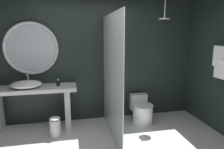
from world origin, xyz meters
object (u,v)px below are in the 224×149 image
object	(u,v)px
round_wall_mirror	(31,48)
vessel_sink	(26,84)
waste_bin	(55,127)
rain_shower_head	(164,17)
soap_dispenser	(58,83)
toilet	(142,111)

from	to	relation	value
round_wall_mirror	vessel_sink	bearing A→B (deg)	-108.09
vessel_sink	waste_bin	xyz separation A→B (m)	(0.50, -0.37, -0.71)
vessel_sink	rain_shower_head	size ratio (longest dim) A/B	1.33
rain_shower_head	soap_dispenser	bearing A→B (deg)	178.02
round_wall_mirror	waste_bin	world-z (taller)	round_wall_mirror
soap_dispenser	round_wall_mirror	world-z (taller)	round_wall_mirror
rain_shower_head	waste_bin	bearing A→B (deg)	-171.42
toilet	round_wall_mirror	bearing A→B (deg)	170.98
vessel_sink	round_wall_mirror	size ratio (longest dim) A/B	0.55
toilet	vessel_sink	bearing A→B (deg)	178.15
soap_dispenser	round_wall_mirror	size ratio (longest dim) A/B	0.13
vessel_sink	rain_shower_head	distance (m)	2.92
soap_dispenser	rain_shower_head	bearing A→B (deg)	-1.98
round_wall_mirror	toilet	size ratio (longest dim) A/B	1.66
vessel_sink	round_wall_mirror	world-z (taller)	round_wall_mirror
vessel_sink	rain_shower_head	xyz separation A→B (m)	(2.65, -0.04, 1.23)
vessel_sink	waste_bin	size ratio (longest dim) A/B	1.48
rain_shower_head	toilet	bearing A→B (deg)	-176.12
toilet	soap_dispenser	bearing A→B (deg)	176.51
vessel_sink	waste_bin	bearing A→B (deg)	-36.34
waste_bin	vessel_sink	bearing A→B (deg)	143.66
round_wall_mirror	toilet	world-z (taller)	round_wall_mirror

